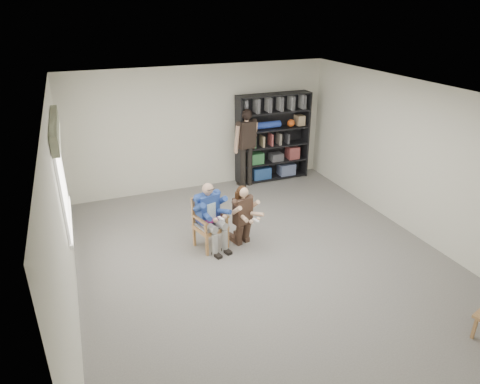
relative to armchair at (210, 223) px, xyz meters
name	(u,v)px	position (x,y,z in m)	size (l,w,h in m)	color
room_shell	(266,184)	(0.70, -0.74, 0.93)	(6.00, 7.00, 2.80)	white
floor	(264,260)	(0.70, -0.74, -0.47)	(6.00, 7.00, 0.01)	slate
window_left	(62,174)	(-2.25, 0.26, 1.16)	(0.16, 2.00, 1.75)	silver
armchair	(210,223)	(0.00, 0.00, 0.00)	(0.55, 0.53, 0.95)	#AD723A
seated_man	(210,216)	(0.00, 0.00, 0.14)	(0.53, 0.74, 1.23)	navy
kneeling_woman	(244,216)	(0.58, -0.12, 0.09)	(0.47, 0.76, 1.13)	#3D2D21
bookshelf	(273,138)	(2.40, 2.54, 0.58)	(1.80, 0.38, 2.10)	black
standing_man	(246,149)	(1.65, 2.36, 0.45)	(0.57, 0.32, 1.84)	black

